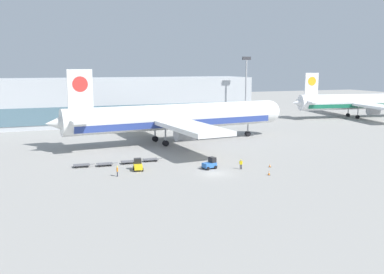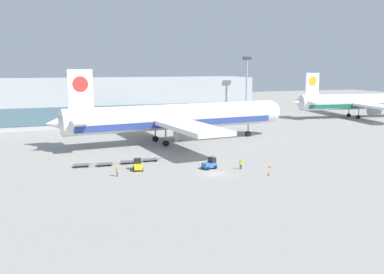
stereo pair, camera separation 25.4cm
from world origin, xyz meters
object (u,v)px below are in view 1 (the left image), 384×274
(airplane_main, at_px, (173,118))
(ground_crew_far, at_px, (241,163))
(baggage_tug_mid, at_px, (210,164))
(baggage_dolly_trail, at_px, (151,159))
(ground_crew_near, at_px, (117,170))
(light_mast, at_px, (246,84))
(baggage_dolly_lead, at_px, (82,165))
(baggage_dolly_second, at_px, (105,164))
(baggage_dolly_third, at_px, (129,162))
(airplane_distant, at_px, (361,102))
(traffic_cone_near, at_px, (269,173))
(traffic_cone_far, at_px, (270,166))
(baggage_tug_foreground, at_px, (138,165))

(airplane_main, relative_size, ground_crew_far, 33.11)
(baggage_tug_mid, xyz_separation_m, baggage_dolly_trail, (-8.15, 9.30, -0.49))
(ground_crew_near, bearing_deg, airplane_main, -21.27)
(light_mast, xyz_separation_m, baggage_dolly_lead, (-54.91, -43.04, -11.65))
(ground_crew_far, bearing_deg, baggage_tug_mid, -1.56)
(baggage_tug_mid, xyz_separation_m, baggage_dolly_lead, (-20.80, 9.08, -0.49))
(baggage_dolly_second, distance_m, baggage_dolly_third, 4.47)
(airplane_main, distance_m, baggage_dolly_second, 26.73)
(light_mast, distance_m, airplane_distant, 44.75)
(light_mast, xyz_separation_m, ground_crew_far, (-29.28, -54.34, -11.01))
(traffic_cone_near, bearing_deg, traffic_cone_far, 57.69)
(baggage_dolly_trail, relative_size, traffic_cone_far, 6.31)
(baggage_dolly_third, distance_m, baggage_dolly_trail, 4.25)
(ground_crew_far, relative_size, traffic_cone_far, 2.96)
(light_mast, distance_m, ground_crew_far, 62.70)
(baggage_tug_foreground, bearing_deg, baggage_dolly_second, 51.53)
(ground_crew_near, height_order, ground_crew_far, ground_crew_far)
(baggage_dolly_third, relative_size, ground_crew_near, 2.17)
(ground_crew_near, bearing_deg, airplane_distant, -48.43)
(light_mast, height_order, baggage_tug_foreground, light_mast)
(airplane_main, height_order, baggage_dolly_second, airplane_main)
(baggage_tug_foreground, height_order, baggage_dolly_third, baggage_tug_foreground)
(baggage_dolly_lead, distance_m, traffic_cone_near, 32.61)
(baggage_tug_foreground, bearing_deg, light_mast, -34.74)
(baggage_tug_foreground, relative_size, baggage_tug_mid, 0.97)
(airplane_distant, distance_m, baggage_dolly_second, 104.25)
(baggage_tug_mid, xyz_separation_m, baggage_dolly_second, (-16.83, 8.54, -0.49))
(airplane_distant, bearing_deg, airplane_main, -153.97)
(airplane_distant, xyz_separation_m, ground_crew_far, (-73.49, -53.03, -4.26))
(airplane_main, height_order, ground_crew_near, airplane_main)
(baggage_tug_mid, distance_m, traffic_cone_far, 10.71)
(traffic_cone_near, height_order, traffic_cone_far, traffic_cone_near)
(baggage_tug_foreground, bearing_deg, airplane_distant, -53.62)
(baggage_tug_foreground, bearing_deg, traffic_cone_far, -96.27)
(baggage_dolly_lead, relative_size, baggage_dolly_trail, 1.00)
(airplane_main, xyz_separation_m, traffic_cone_near, (5.25, -34.09, -5.45))
(airplane_main, bearing_deg, traffic_cone_near, -86.77)
(traffic_cone_near, xyz_separation_m, traffic_cone_far, (3.06, 4.83, -0.10))
(ground_crew_far, height_order, traffic_cone_near, ground_crew_far)
(baggage_dolly_second, relative_size, baggage_dolly_third, 1.00)
(airplane_main, bearing_deg, airplane_distant, 12.06)
(traffic_cone_near, relative_size, traffic_cone_far, 1.33)
(baggage_dolly_lead, xyz_separation_m, traffic_cone_near, (28.11, -16.53, -0.00))
(light_mast, height_order, traffic_cone_near, light_mast)
(ground_crew_near, relative_size, ground_crew_far, 0.98)
(baggage_tug_foreground, height_order, ground_crew_far, baggage_tug_foreground)
(baggage_dolly_lead, bearing_deg, baggage_tug_foreground, -30.56)
(ground_crew_near, bearing_deg, light_mast, -30.69)
(baggage_dolly_third, distance_m, traffic_cone_far, 25.49)
(baggage_tug_mid, relative_size, baggage_dolly_second, 0.73)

